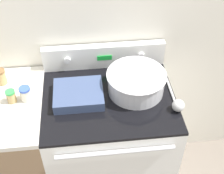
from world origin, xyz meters
TOP-DOWN VIEW (x-y plane):
  - kitchen_wall at (0.00, 0.66)m, footprint 8.00×0.05m
  - stove_range at (0.00, 0.31)m, footprint 0.76×0.65m
  - control_panel at (0.00, 0.60)m, footprint 0.76×0.07m
  - side_counter at (-0.67, 0.31)m, footprint 0.59×0.62m
  - mixing_bowl at (0.16, 0.35)m, footprint 0.34×0.34m
  - casserole_dish at (-0.17, 0.32)m, footprint 0.28×0.24m
  - ladle at (0.36, 0.18)m, footprint 0.07×0.29m
  - spice_jar_blue_cap at (-0.46, 0.33)m, footprint 0.06×0.06m
  - spice_jar_green_cap at (-0.54, 0.32)m, footprint 0.05×0.05m
  - spice_jar_brown_cap at (-0.62, 0.49)m, footprint 0.06×0.06m

SIDE VIEW (x-z plane):
  - stove_range at x=0.00m, z-range 0.00..0.95m
  - side_counter at x=-0.67m, z-range 0.00..0.96m
  - ladle at x=0.36m, z-range 0.95..1.02m
  - casserole_dish at x=-0.17m, z-range 0.96..1.01m
  - spice_jar_green_cap at x=-0.54m, z-range 0.96..1.04m
  - spice_jar_blue_cap at x=-0.46m, z-range 0.96..1.05m
  - spice_jar_brown_cap at x=-0.62m, z-range 0.96..1.06m
  - mixing_bowl at x=0.16m, z-range 0.96..1.09m
  - control_panel at x=0.00m, z-range 0.95..1.11m
  - kitchen_wall at x=0.00m, z-range 0.00..2.50m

